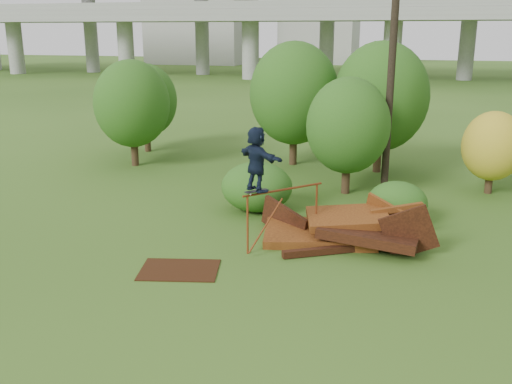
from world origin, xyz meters
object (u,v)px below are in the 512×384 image
(scrap_pile, at_px, (341,230))
(skater, at_px, (257,159))
(flat_plate, at_px, (179,270))
(utility_pole, at_px, (392,57))

(scrap_pile, xyz_separation_m, skater, (-2.22, -1.44, 2.35))
(flat_plate, bearing_deg, scrap_pile, 40.63)
(skater, distance_m, flat_plate, 3.65)
(skater, relative_size, utility_pole, 0.18)
(scrap_pile, height_order, utility_pole, utility_pole)
(scrap_pile, distance_m, skater, 3.54)
(scrap_pile, height_order, skater, skater)
(flat_plate, xyz_separation_m, utility_pole, (4.72, 9.23, 5.16))
(scrap_pile, bearing_deg, flat_plate, -139.37)
(flat_plate, bearing_deg, skater, 48.93)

